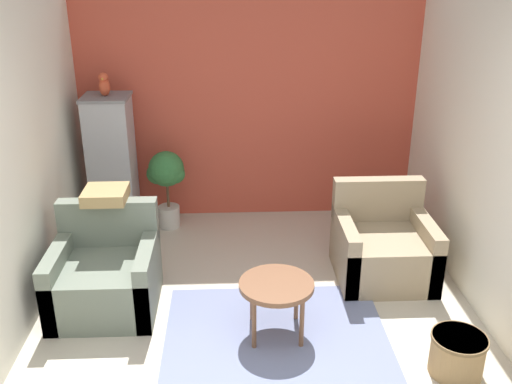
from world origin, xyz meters
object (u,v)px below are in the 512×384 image
armchair_right (383,248)px  parrot (104,85)px  wicker_basket (457,353)px  birdcage (113,166)px  potted_plant (166,177)px  armchair_left (106,277)px  coffee_table (276,289)px

armchair_right → parrot: 3.10m
armchair_right → wicker_basket: 1.37m
armchair_right → birdcage: birdcage is taller
birdcage → potted_plant: (0.54, 0.05, -0.15)m
armchair_left → armchair_right: size_ratio=1.00×
armchair_left → birdcage: birdcage is taller
potted_plant → parrot: bearing=-175.1°
wicker_basket → parrot: bearing=138.9°
coffee_table → armchair_right: bearing=39.1°
armchair_right → wicker_basket: size_ratio=2.15×
armchair_left → birdcage: bearing=96.7°
coffee_table → armchair_right: (1.04, 0.85, -0.13)m
coffee_table → potted_plant: 2.22m
armchair_left → armchair_right: same height
coffee_table → wicker_basket: size_ratio=1.47×
wicker_basket → armchair_right: bearing=98.1°
armchair_left → parrot: 1.97m
parrot → wicker_basket: bearing=-41.1°
armchair_right → birdcage: (-2.60, 1.08, 0.45)m
coffee_table → potted_plant: (-1.01, 1.97, 0.17)m
potted_plant → wicker_basket: (2.25, -2.48, -0.41)m
armchair_left → parrot: (-0.17, 1.47, 1.30)m
potted_plant → armchair_right: bearing=-28.7°
armchair_left → birdcage: 1.54m
armchair_left → wicker_basket: (2.62, -0.97, -0.11)m
armchair_left → wicker_basket: 2.79m
parrot → wicker_basket: (2.79, -2.43, -1.41)m
potted_plant → wicker_basket: size_ratio=2.19×
armchair_left → potted_plant: size_ratio=0.98×
potted_plant → wicker_basket: potted_plant is taller
coffee_table → wicker_basket: coffee_table is taller
armchair_right → birdcage: size_ratio=0.57×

